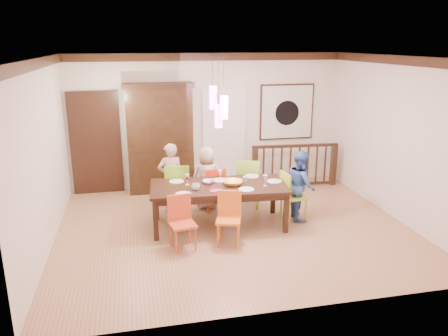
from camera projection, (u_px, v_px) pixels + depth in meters
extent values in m
plane|color=#9E714C|center=(234.00, 228.00, 7.62)|extent=(6.00, 6.00, 0.00)
plane|color=white|center=(235.00, 57.00, 6.81)|extent=(6.00, 6.00, 0.00)
plane|color=beige|center=(208.00, 121.00, 9.57)|extent=(6.00, 0.00, 6.00)
plane|color=beige|center=(43.00, 157.00, 6.61)|extent=(0.00, 5.00, 5.00)
plane|color=beige|center=(397.00, 139.00, 7.83)|extent=(0.00, 5.00, 5.00)
cube|color=black|center=(96.00, 145.00, 9.14)|extent=(1.04, 0.07, 2.24)
cube|color=silver|center=(224.00, 139.00, 9.71)|extent=(0.97, 0.05, 2.22)
cube|color=black|center=(287.00, 112.00, 9.86)|extent=(1.25, 0.04, 1.25)
cube|color=silver|center=(287.00, 112.00, 9.84)|extent=(1.18, 0.02, 1.18)
cylinder|color=black|center=(287.00, 113.00, 9.83)|extent=(0.56, 0.01, 0.56)
cube|color=#E544A4|center=(213.00, 98.00, 7.13)|extent=(0.11, 0.11, 0.38)
cylinder|color=black|center=(213.00, 71.00, 7.02)|extent=(0.01, 0.01, 0.46)
cube|color=#E544A4|center=(224.00, 107.00, 7.11)|extent=(0.11, 0.11, 0.38)
cylinder|color=black|center=(224.00, 76.00, 6.98)|extent=(0.01, 0.01, 0.61)
cube|color=#E544A4|center=(218.00, 116.00, 7.19)|extent=(0.11, 0.11, 0.38)
cylinder|color=black|center=(218.00, 81.00, 7.03)|extent=(0.01, 0.01, 0.76)
cube|color=black|center=(219.00, 186.00, 7.53)|extent=(2.41, 1.23, 0.05)
cube|color=black|center=(154.00, 202.00, 7.84)|extent=(0.09, 0.09, 0.70)
cube|color=black|center=(270.00, 194.00, 8.28)|extent=(0.09, 0.09, 0.70)
cube|color=black|center=(158.00, 222.00, 6.99)|extent=(0.09, 0.09, 0.70)
cube|color=black|center=(286.00, 211.00, 7.43)|extent=(0.09, 0.09, 0.70)
cube|color=black|center=(214.00, 182.00, 7.99)|extent=(2.13, 0.20, 0.10)
cube|color=black|center=(224.00, 200.00, 7.11)|extent=(2.13, 0.20, 0.10)
cube|color=#7BB924|center=(178.00, 189.00, 8.15)|extent=(0.50, 0.50, 0.04)
cube|color=#7BB924|center=(177.00, 176.00, 8.08)|extent=(0.45, 0.10, 0.49)
cylinder|color=#7BB924|center=(169.00, 206.00, 8.01)|extent=(0.04, 0.04, 0.47)
cylinder|color=#7BB924|center=(189.00, 204.00, 8.08)|extent=(0.04, 0.04, 0.47)
cylinder|color=#7BB924|center=(168.00, 199.00, 8.35)|extent=(0.04, 0.04, 0.47)
cylinder|color=#7BB924|center=(186.00, 198.00, 8.42)|extent=(0.04, 0.04, 0.47)
cube|color=red|center=(214.00, 189.00, 8.36)|extent=(0.40, 0.40, 0.04)
cube|color=red|center=(214.00, 177.00, 8.30)|extent=(0.39, 0.05, 0.42)
cylinder|color=red|center=(207.00, 203.00, 8.24)|extent=(0.03, 0.03, 0.41)
cylinder|color=red|center=(224.00, 201.00, 8.30)|extent=(0.03, 0.03, 0.41)
cylinder|color=red|center=(205.00, 197.00, 8.53)|extent=(0.03, 0.03, 0.41)
cylinder|color=red|center=(220.00, 196.00, 8.60)|extent=(0.03, 0.03, 0.41)
cube|color=#86B631|center=(249.00, 183.00, 8.50)|extent=(0.56, 0.56, 0.04)
cube|color=#86B631|center=(249.00, 170.00, 8.42)|extent=(0.43, 0.19, 0.49)
cylinder|color=#86B631|center=(242.00, 199.00, 8.36)|extent=(0.04, 0.04, 0.46)
cylinder|color=#86B631|center=(260.00, 197.00, 8.43)|extent=(0.04, 0.04, 0.46)
cylinder|color=#86B631|center=(237.00, 193.00, 8.70)|extent=(0.04, 0.04, 0.46)
cylinder|color=#86B631|center=(255.00, 191.00, 8.77)|extent=(0.04, 0.04, 0.46)
cube|color=#C84927|center=(183.00, 224.00, 6.75)|extent=(0.44, 0.44, 0.04)
cube|color=#C84927|center=(182.00, 211.00, 6.69)|extent=(0.38, 0.10, 0.42)
cylinder|color=#C84927|center=(174.00, 242.00, 6.63)|extent=(0.03, 0.03, 0.40)
cylinder|color=#C84927|center=(194.00, 240.00, 6.70)|extent=(0.03, 0.03, 0.40)
cylinder|color=#C84927|center=(172.00, 234.00, 6.92)|extent=(0.03, 0.03, 0.40)
cylinder|color=#C84927|center=(191.00, 232.00, 6.99)|extent=(0.03, 0.03, 0.40)
cube|color=orange|center=(229.00, 220.00, 6.91)|extent=(0.48, 0.48, 0.04)
cube|color=orange|center=(229.00, 207.00, 6.85)|extent=(0.38, 0.15, 0.42)
cylinder|color=orange|center=(221.00, 237.00, 6.79)|extent=(0.03, 0.03, 0.40)
cylinder|color=orange|center=(240.00, 235.00, 6.85)|extent=(0.03, 0.03, 0.40)
cylinder|color=orange|center=(217.00, 229.00, 7.08)|extent=(0.03, 0.03, 0.40)
cylinder|color=orange|center=(236.00, 228.00, 7.15)|extent=(0.03, 0.03, 0.40)
cube|color=#9EC42B|center=(294.00, 197.00, 7.90)|extent=(0.44, 0.44, 0.04)
cube|color=#9EC42B|center=(294.00, 184.00, 7.83)|extent=(0.08, 0.41, 0.44)
cylinder|color=#9EC42B|center=(288.00, 212.00, 7.77)|extent=(0.03, 0.03, 0.42)
cylinder|color=#9EC42B|center=(305.00, 210.00, 7.84)|extent=(0.03, 0.03, 0.42)
cylinder|color=#9EC42B|center=(282.00, 205.00, 8.08)|extent=(0.03, 0.03, 0.42)
cylinder|color=#9EC42B|center=(298.00, 204.00, 8.14)|extent=(0.03, 0.03, 0.42)
cube|color=black|center=(161.00, 171.00, 9.42)|extent=(1.37, 0.44, 0.88)
cube|color=black|center=(159.00, 119.00, 9.13)|extent=(1.37, 0.40, 1.37)
cube|color=black|center=(159.00, 118.00, 9.31)|extent=(1.17, 0.02, 1.17)
cube|color=black|center=(158.00, 85.00, 8.93)|extent=(1.47, 0.44, 0.10)
cube|color=black|center=(255.00, 169.00, 9.52)|extent=(0.13, 0.13, 0.92)
cube|color=black|center=(332.00, 164.00, 9.88)|extent=(0.13, 0.13, 0.92)
cube|color=black|center=(296.00, 146.00, 9.57)|extent=(1.93, 0.22, 0.06)
cube|color=black|center=(294.00, 184.00, 9.81)|extent=(1.81, 0.19, 0.05)
imported|color=#DBA6A9|center=(171.00, 178.00, 8.23)|extent=(0.53, 0.40, 1.33)
imported|color=tan|center=(207.00, 178.00, 8.40)|extent=(0.61, 0.41, 1.22)
imported|color=#3C60A8|center=(301.00, 185.00, 7.89)|extent=(0.56, 0.68, 1.27)
imported|color=#F4B945|center=(233.00, 183.00, 7.52)|extent=(0.41, 0.41, 0.08)
imported|color=white|center=(208.00, 182.00, 7.59)|extent=(0.24, 0.24, 0.06)
imported|color=silver|center=(196.00, 187.00, 7.26)|extent=(0.15, 0.15, 0.11)
imported|color=silver|center=(245.00, 179.00, 7.69)|extent=(0.13, 0.13, 0.10)
cylinder|color=white|center=(177.00, 181.00, 7.70)|extent=(0.26, 0.26, 0.01)
cylinder|color=white|center=(220.00, 180.00, 7.76)|extent=(0.26, 0.26, 0.01)
cylinder|color=white|center=(252.00, 176.00, 8.00)|extent=(0.26, 0.26, 0.01)
cylinder|color=white|center=(183.00, 194.00, 7.06)|extent=(0.26, 0.26, 0.01)
cylinder|color=white|center=(246.00, 189.00, 7.28)|extent=(0.26, 0.26, 0.01)
cylinder|color=white|center=(274.00, 181.00, 7.71)|extent=(0.26, 0.26, 0.01)
cube|color=#D83359|center=(215.00, 191.00, 7.22)|extent=(0.18, 0.14, 0.01)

